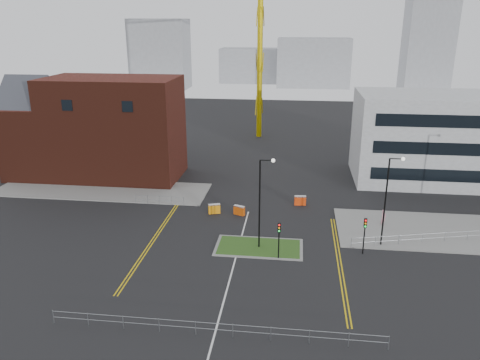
{
  "coord_description": "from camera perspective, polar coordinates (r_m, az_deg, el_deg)",
  "views": [
    {
      "loc": [
        5.22,
        -33.39,
        21.15
      ],
      "look_at": [
        -0.59,
        13.77,
        5.0
      ],
      "focal_mm": 35.0,
      "sensor_mm": 36.0,
      "label": 1
    }
  ],
  "objects": [
    {
      "name": "railing_left",
      "position": [
        57.62,
        -9.81,
        -2.26
      ],
      "size": [
        6.05,
        0.05,
        1.1
      ],
      "color": "gray",
      "rests_on": "ground"
    },
    {
      "name": "tower_crane",
      "position": [
        90.84,
        6.37,
        20.84
      ],
      "size": [
        49.09,
        21.84,
        35.51
      ],
      "color": "gold",
      "rests_on": "ground"
    },
    {
      "name": "yellow_right_b",
      "position": [
        44.94,
        12.21,
        -9.76
      ],
      "size": [
        0.12,
        20.0,
        0.01
      ],
      "primitive_type": "cube",
      "color": "gold",
      "rests_on": "ground"
    },
    {
      "name": "skyline_b",
      "position": [
        163.99,
        8.94,
        13.95
      ],
      "size": [
        24.0,
        12.0,
        16.0
      ],
      "primitive_type": "cube",
      "color": "gray",
      "rests_on": "ground"
    },
    {
      "name": "barrier_left",
      "position": [
        54.3,
        -3.16,
        -3.48
      ],
      "size": [
        1.42,
        0.84,
        1.14
      ],
      "color": "orange",
      "rests_on": "ground"
    },
    {
      "name": "barrier_mid",
      "position": [
        53.85,
        -0.1,
        -3.67
      ],
      "size": [
        1.36,
        0.89,
        1.09
      ],
      "color": "#C6480B",
      "rests_on": "ground"
    },
    {
      "name": "island_kerb",
      "position": [
        46.57,
        2.32,
        -8.2
      ],
      "size": [
        8.6,
        4.6,
        0.08
      ],
      "primitive_type": "cube",
      "color": "slate",
      "rests_on": "ground"
    },
    {
      "name": "ground",
      "position": [
        39.87,
        -1.62,
        -13.27
      ],
      "size": [
        200.0,
        200.0,
        0.0
      ],
      "primitive_type": "plane",
      "color": "black",
      "rests_on": "ground"
    },
    {
      "name": "yellow_right_a",
      "position": [
        44.91,
        11.82,
        -9.75
      ],
      "size": [
        0.12,
        20.0,
        0.01
      ],
      "primitive_type": "cube",
      "color": "gold",
      "rests_on": "ground"
    },
    {
      "name": "streetlamp_island",
      "position": [
        44.38,
        2.69,
        -2.02
      ],
      "size": [
        1.46,
        0.36,
        9.18
      ],
      "color": "black",
      "rests_on": "ground"
    },
    {
      "name": "barrier_right",
      "position": [
        57.13,
        7.34,
        -2.44
      ],
      "size": [
        1.41,
        0.58,
        1.16
      ],
      "color": "#EF3E0D",
      "rests_on": "ground"
    },
    {
      "name": "centre_line",
      "position": [
        41.55,
        -1.2,
        -11.82
      ],
      "size": [
        0.15,
        30.0,
        0.01
      ],
      "primitive_type": "cube",
      "color": "silver",
      "rests_on": "ground"
    },
    {
      "name": "brick_building",
      "position": [
        69.05,
        -17.34,
        5.96
      ],
      "size": [
        24.2,
        10.07,
        14.24
      ],
      "color": "#491C12",
      "rests_on": "ground"
    },
    {
      "name": "traffic_light_island",
      "position": [
        43.55,
        4.78,
        -6.55
      ],
      "size": [
        0.28,
        0.33,
        3.65
      ],
      "color": "black",
      "rests_on": "ground"
    },
    {
      "name": "streetlamp_right_near",
      "position": [
        47.02,
        17.63,
        -1.7
      ],
      "size": [
        1.46,
        0.36,
        9.18
      ],
      "color": "black",
      "rests_on": "ground"
    },
    {
      "name": "railing_right",
      "position": [
        51.61,
        23.74,
        -6.17
      ],
      "size": [
        19.05,
        5.05,
        1.1
      ],
      "color": "gray",
      "rests_on": "ground"
    },
    {
      "name": "skyline_a",
      "position": [
        160.24,
        -9.71,
        14.88
      ],
      "size": [
        18.0,
        12.0,
        22.0
      ],
      "primitive_type": "cube",
      "color": "gray",
      "rests_on": "ground"
    },
    {
      "name": "railing_front",
      "position": [
        34.53,
        -3.19,
        -17.41
      ],
      "size": [
        24.05,
        0.05,
        1.1
      ],
      "color": "gray",
      "rests_on": "ground"
    },
    {
      "name": "pedestrian",
      "position": [
        53.3,
        17.07,
        -4.42
      ],
      "size": [
        0.78,
        0.78,
        1.83
      ],
      "primitive_type": "imported",
      "rotation": [
        0.0,
        0.0,
        0.76
      ],
      "color": "#D08792",
      "rests_on": "ground"
    },
    {
      "name": "skyline_c",
      "position": [
        163.47,
        21.89,
        14.98
      ],
      "size": [
        14.0,
        12.0,
        28.0
      ],
      "primitive_type": "cube",
      "color": "gray",
      "rests_on": "ground"
    },
    {
      "name": "traffic_light_right",
      "position": [
        45.85,
        14.98,
        -5.82
      ],
      "size": [
        0.28,
        0.33,
        3.65
      ],
      "color": "black",
      "rests_on": "ground"
    },
    {
      "name": "yellow_left_b",
      "position": [
        50.23,
        -9.81,
        -6.42
      ],
      "size": [
        0.12,
        24.0,
        0.01
      ],
      "primitive_type": "cube",
      "color": "gold",
      "rests_on": "ground"
    },
    {
      "name": "grass_island",
      "position": [
        46.56,
        2.32,
        -8.18
      ],
      "size": [
        8.0,
        4.0,
        0.12
      ],
      "primitive_type": "cube",
      "color": "#284E1A",
      "rests_on": "ground"
    },
    {
      "name": "office_block",
      "position": [
        70.24,
        24.14,
        4.67
      ],
      "size": [
        25.0,
        12.2,
        12.0
      ],
      "color": "#A3A5A7",
      "rests_on": "ground"
    },
    {
      "name": "skyline_d",
      "position": [
        174.55,
        2.74,
        13.77
      ],
      "size": [
        30.0,
        12.0,
        12.0
      ],
      "primitive_type": "cube",
      "color": "gray",
      "rests_on": "ground"
    },
    {
      "name": "yellow_left_a",
      "position": [
        50.32,
        -10.14,
        -6.39
      ],
      "size": [
        0.12,
        24.0,
        0.01
      ],
      "primitive_type": "cube",
      "color": "gold",
      "rests_on": "ground"
    },
    {
      "name": "pavement_left",
      "position": [
        64.41,
        -16.47,
        -1.14
      ],
      "size": [
        28.0,
        8.0,
        0.12
      ],
      "primitive_type": "cube",
      "color": "slate",
      "rests_on": "ground"
    },
    {
      "name": "pavement_right",
      "position": [
        54.52,
        24.45,
        -5.78
      ],
      "size": [
        24.0,
        10.0,
        0.12
      ],
      "primitive_type": "cube",
      "color": "slate",
      "rests_on": "ground"
    }
  ]
}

